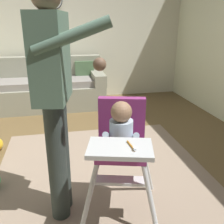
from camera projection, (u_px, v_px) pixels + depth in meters
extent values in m
cube|color=brown|center=(94.00, 171.00, 2.68)|extent=(5.85, 7.03, 0.10)
cube|color=silver|center=(73.00, 32.00, 4.77)|extent=(5.05, 0.06, 2.54)
cube|color=gray|center=(111.00, 198.00, 2.19)|extent=(2.10, 2.98, 0.01)
cube|color=gray|center=(48.00, 96.00, 4.49)|extent=(1.97, 0.84, 0.40)
cube|color=gray|center=(46.00, 69.00, 4.66)|extent=(1.97, 0.22, 0.46)
cube|color=gray|center=(97.00, 77.00, 4.57)|extent=(0.20, 0.84, 0.20)
cube|color=gray|center=(21.00, 84.00, 4.28)|extent=(0.77, 0.60, 0.11)
cube|color=gray|center=(71.00, 82.00, 4.44)|extent=(0.77, 0.60, 0.11)
cube|color=#4C6B47|center=(84.00, 70.00, 4.68)|extent=(0.34, 0.10, 0.34)
cylinder|color=silver|center=(89.00, 200.00, 1.79)|extent=(0.19, 0.13, 0.53)
cylinder|color=silver|center=(151.00, 202.00, 1.76)|extent=(0.13, 0.19, 0.53)
cylinder|color=silver|center=(96.00, 166.00, 2.20)|extent=(0.13, 0.19, 0.53)
cylinder|color=silver|center=(147.00, 168.00, 2.18)|extent=(0.19, 0.13, 0.53)
cube|color=#8A2F6E|center=(121.00, 150.00, 1.89)|extent=(0.44, 0.44, 0.05)
cube|color=#8A2F6E|center=(122.00, 119.00, 1.96)|extent=(0.37, 0.16, 0.34)
cube|color=silver|center=(120.00, 148.00, 1.56)|extent=(0.45, 0.36, 0.03)
cube|color=silver|center=(120.00, 181.00, 1.85)|extent=(0.41, 0.20, 0.02)
cylinder|color=silver|center=(121.00, 135.00, 1.82)|extent=(0.21, 0.21, 0.22)
sphere|color=#997051|center=(121.00, 112.00, 1.75)|extent=(0.15, 0.15, 0.15)
cylinder|color=silver|center=(106.00, 135.00, 1.79)|extent=(0.08, 0.15, 0.10)
cylinder|color=silver|center=(136.00, 136.00, 1.77)|extent=(0.08, 0.15, 0.10)
cylinder|color=#C67A23|center=(131.00, 146.00, 1.55)|extent=(0.02, 0.13, 0.01)
cube|color=white|center=(135.00, 149.00, 1.49)|extent=(0.01, 0.02, 0.02)
cylinder|color=#2E3733|center=(57.00, 163.00, 1.85)|extent=(0.14, 0.14, 0.93)
cylinder|color=#2E3733|center=(60.00, 155.00, 1.96)|extent=(0.14, 0.14, 0.93)
cube|color=#53705D|center=(51.00, 58.00, 1.65)|extent=(0.27, 0.43, 0.57)
cylinder|color=#53705D|center=(71.00, 36.00, 1.44)|extent=(0.48, 0.16, 0.23)
sphere|color=brown|center=(100.00, 64.00, 1.49)|extent=(0.08, 0.08, 0.08)
cylinder|color=#53705D|center=(58.00, 54.00, 1.88)|extent=(0.07, 0.07, 0.52)
cylinder|color=white|center=(54.00, 1.00, 4.49)|extent=(0.27, 0.03, 0.27)
cylinder|color=black|center=(54.00, 1.00, 4.50)|extent=(0.29, 0.02, 0.29)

